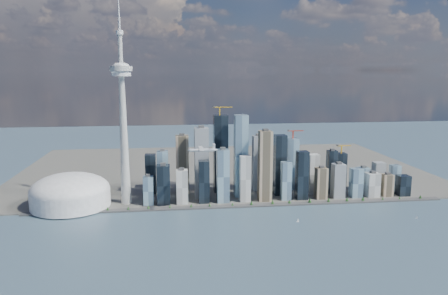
{
  "coord_description": "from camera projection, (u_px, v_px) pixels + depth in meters",
  "views": [
    {
      "loc": [
        -179.85,
        -829.01,
        350.69
      ],
      "look_at": [
        -44.65,
        260.0,
        156.16
      ],
      "focal_mm": 35.0,
      "sensor_mm": 36.0,
      "label": 1
    }
  ],
  "objects": [
    {
      "name": "seawall",
      "position": [
        241.0,
        206.0,
        1137.03
      ],
      "size": [
        1100.0,
        22.0,
        4.0
      ],
      "primitive_type": "cube",
      "color": "#383838",
      "rests_on": "ground"
    },
    {
      "name": "ground",
      "position": [
        261.0,
        244.0,
        893.09
      ],
      "size": [
        4000.0,
        4000.0,
        0.0
      ],
      "primitive_type": "plane",
      "color": "#385362",
      "rests_on": "ground"
    },
    {
      "name": "dome_stadium",
      "position": [
        70.0,
        193.0,
        1125.97
      ],
      "size": [
        200.0,
        200.0,
        86.0
      ],
      "color": "silver",
      "rests_on": "land"
    },
    {
      "name": "land",
      "position": [
        221.0,
        168.0,
        1576.83
      ],
      "size": [
        1400.0,
        900.0,
        3.0
      ],
      "primitive_type": "cube",
      "color": "#4C4C47",
      "rests_on": "ground"
    },
    {
      "name": "airplane",
      "position": [
        203.0,
        150.0,
        1037.72
      ],
      "size": [
        72.52,
        63.98,
        17.74
      ],
      "rotation": [
        0.0,
        0.0,
        -0.01
      ],
      "color": "silver",
      "rests_on": "ground"
    },
    {
      "name": "sailboat_east",
      "position": [
        417.0,
        217.0,
        1045.77
      ],
      "size": [
        6.17,
        3.49,
        8.71
      ],
      "rotation": [
        0.0,
        0.0,
        -0.36
      ],
      "color": "white",
      "rests_on": "ground"
    },
    {
      "name": "sailboat_west",
      "position": [
        298.0,
        221.0,
        1023.11
      ],
      "size": [
        7.03,
        2.26,
        9.74
      ],
      "rotation": [
        0.0,
        0.0,
        0.07
      ],
      "color": "white",
      "rests_on": "ground"
    },
    {
      "name": "shoreline_trees",
      "position": [
        241.0,
        203.0,
        1135.85
      ],
      "size": [
        960.53,
        7.2,
        8.8
      ],
      "color": "#3F2D1E",
      "rests_on": "seawall"
    },
    {
      "name": "needle_tower",
      "position": [
        123.0,
        116.0,
        1118.45
      ],
      "size": [
        56.0,
        56.0,
        550.5
      ],
      "color": "#A6A7A1",
      "rests_on": "land"
    },
    {
      "name": "skyscraper_cluster",
      "position": [
        258.0,
        170.0,
        1215.99
      ],
      "size": [
        736.0,
        142.0,
        249.02
      ],
      "color": "black",
      "rests_on": "land"
    }
  ]
}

